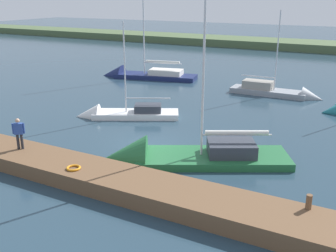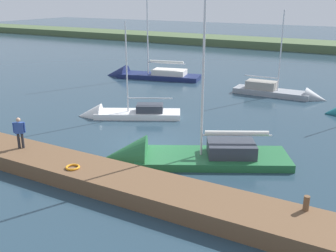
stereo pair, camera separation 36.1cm
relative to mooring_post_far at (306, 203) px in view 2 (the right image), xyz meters
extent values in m
plane|color=#263D4C|center=(9.66, -4.57, -1.03)|extent=(200.00, 200.00, 0.00)
cube|color=#4C603D|center=(9.66, -52.59, -1.03)|extent=(180.00, 8.00, 2.40)
cube|color=brown|center=(9.66, 0.88, -0.66)|extent=(27.60, 2.51, 0.74)
cylinder|color=brown|center=(0.00, 0.00, 0.00)|extent=(0.22, 0.22, 0.57)
torus|color=orange|center=(10.08, 1.38, -0.24)|extent=(0.66, 0.66, 0.10)
cube|color=gray|center=(6.68, -19.95, -1.00)|extent=(6.49, 1.99, 0.87)
cone|color=gray|center=(2.97, -20.01, -1.00)|extent=(1.73, 1.91, 1.88)
cube|color=gray|center=(7.63, -19.93, -0.23)|extent=(2.56, 1.41, 0.68)
cylinder|color=silver|center=(6.20, -19.96, 2.77)|extent=(0.10, 0.10, 6.68)
cylinder|color=silver|center=(7.69, -19.93, 0.48)|extent=(2.98, 0.13, 0.08)
cube|color=#236638|center=(5.45, -4.01, -0.98)|extent=(8.25, 6.10, 0.70)
cone|color=#236638|center=(9.54, -1.83, -0.98)|extent=(3.40, 3.51, 2.69)
cube|color=#333842|center=(4.59, -4.47, -0.28)|extent=(2.96, 2.68, 0.70)
cylinder|color=silver|center=(5.96, -3.73, 4.01)|extent=(0.11, 0.11, 9.28)
cylinder|color=silver|center=(4.37, -4.58, 0.46)|extent=(3.22, 1.77, 0.09)
cylinder|color=silver|center=(4.37, -4.58, 0.58)|extent=(2.97, 1.74, 0.25)
cube|color=navy|center=(18.81, -21.33, -1.02)|extent=(8.74, 4.25, 0.89)
cone|color=navy|center=(23.50, -20.27, -1.02)|extent=(2.70, 2.89, 2.46)
cube|color=silver|center=(17.73, -21.57, -0.31)|extent=(3.67, 2.55, 0.54)
cylinder|color=silver|center=(19.99, -21.06, 4.56)|extent=(0.13, 0.13, 10.28)
cylinder|color=silver|center=(18.06, -21.50, 0.62)|extent=(3.90, 0.98, 0.11)
cylinder|color=silver|center=(18.06, -21.50, 0.74)|extent=(3.54, 1.04, 0.26)
cone|color=#1E6B75|center=(0.99, -16.42, -0.97)|extent=(2.22, 2.30, 1.77)
cube|color=white|center=(13.24, -8.82, -1.00)|extent=(6.18, 4.40, 0.75)
cone|color=white|center=(16.31, -7.21, -1.00)|extent=(2.29, 2.36, 1.81)
cube|color=#333842|center=(12.47, -9.22, -0.36)|extent=(2.21, 1.93, 0.53)
cylinder|color=silver|center=(13.85, -8.50, 2.50)|extent=(0.10, 0.10, 6.24)
cylinder|color=silver|center=(12.45, -9.23, 0.36)|extent=(2.83, 1.53, 0.08)
cylinder|color=#28282D|center=(14.23, 0.80, 0.12)|extent=(0.14, 0.14, 0.82)
cylinder|color=#28282D|center=(14.07, 0.69, 0.12)|extent=(0.14, 0.14, 0.82)
cube|color=#2D4C9E|center=(14.15, 0.74, 0.82)|extent=(0.49, 0.43, 0.58)
sphere|color=tan|center=(14.15, 0.74, 1.25)|extent=(0.22, 0.22, 0.22)
cylinder|color=#2D4C9E|center=(14.38, 0.90, 0.83)|extent=(0.09, 0.09, 0.55)
cylinder|color=#2D4C9E|center=(13.93, 0.59, 0.83)|extent=(0.09, 0.09, 0.55)
camera|label=1|loc=(-1.56, 13.97, 7.30)|focal=42.46mm
camera|label=2|loc=(-1.88, 13.79, 7.30)|focal=42.46mm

